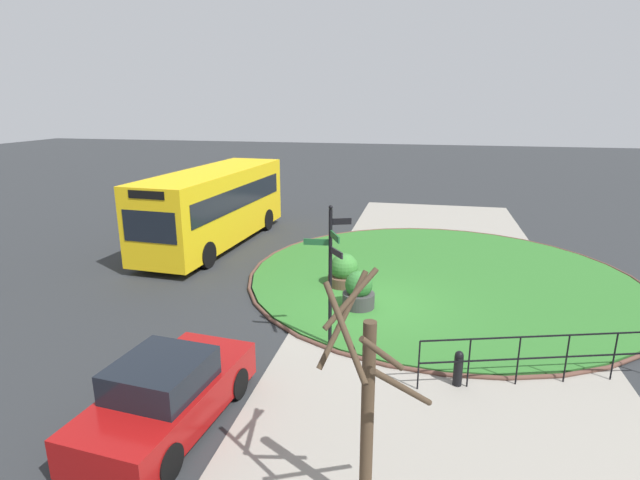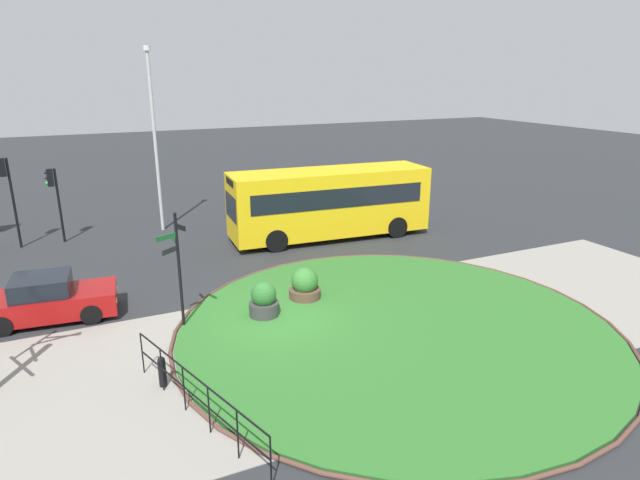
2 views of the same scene
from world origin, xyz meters
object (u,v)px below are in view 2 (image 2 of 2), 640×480
object	(u,v)px
signpost_directional	(177,262)
planter_kerbside	(305,286)
car_near_lane	(48,300)
traffic_light_far	(7,183)
lamppost_tall	(155,136)
planter_near_signpost	(264,302)
bollard_foreground	(162,371)
traffic_light_near	(53,189)
bus_yellow	(329,202)

from	to	relation	value
signpost_directional	planter_kerbside	size ratio (longest dim) A/B	3.11
car_near_lane	planter_kerbside	bearing A→B (deg)	-8.83
traffic_light_far	lamppost_tall	bearing A→B (deg)	173.13
planter_kerbside	planter_near_signpost	bearing A→B (deg)	-157.33
bollard_foreground	car_near_lane	xyz separation A→B (m)	(-2.60, 5.43, 0.23)
signpost_directional	traffic_light_near	bearing A→B (deg)	106.62
lamppost_tall	traffic_light_near	bearing A→B (deg)	-178.45
bollard_foreground	bus_yellow	size ratio (longest dim) A/B	0.09
lamppost_tall	traffic_light_far	bearing A→B (deg)	-177.93
bollard_foreground	traffic_light_near	distance (m)	14.50
traffic_light_near	planter_near_signpost	distance (m)	13.05
bus_yellow	planter_near_signpost	bearing A→B (deg)	54.73
bollard_foreground	planter_kerbside	bearing A→B (deg)	32.51
signpost_directional	car_near_lane	distance (m)	4.63
traffic_light_far	planter_near_signpost	bearing A→B (deg)	114.74
lamppost_tall	planter_near_signpost	world-z (taller)	lamppost_tall
car_near_lane	traffic_light_near	size ratio (longest dim) A/B	1.21
bus_yellow	signpost_directional	bearing A→B (deg)	42.84
traffic_light_far	bollard_foreground	bearing A→B (deg)	96.96
signpost_directional	planter_near_signpost	world-z (taller)	signpost_directional
car_near_lane	lamppost_tall	xyz separation A→B (m)	(4.95, 8.87, 3.95)
bollard_foreground	planter_kerbside	size ratio (longest dim) A/B	0.70
traffic_light_near	lamppost_tall	bearing A→B (deg)	178.89
bollard_foreground	bus_yellow	world-z (taller)	bus_yellow
signpost_directional	bus_yellow	bearing A→B (deg)	38.91
car_near_lane	planter_near_signpost	bearing A→B (deg)	-18.41
bus_yellow	planter_kerbside	bearing A→B (deg)	61.53
bollard_foreground	traffic_light_far	bearing A→B (deg)	105.91
planter_near_signpost	bus_yellow	bearing A→B (deg)	50.80
signpost_directional	bollard_foreground	xyz separation A→B (m)	(-1.08, -3.03, -1.72)
car_near_lane	traffic_light_far	distance (m)	9.04
bus_yellow	traffic_light_far	world-z (taller)	traffic_light_far
signpost_directional	bus_yellow	distance (m)	10.57
traffic_light_near	lamppost_tall	size ratio (longest dim) A/B	0.39
signpost_directional	car_near_lane	size ratio (longest dim) A/B	0.89
lamppost_tall	planter_near_signpost	bearing A→B (deg)	-83.94
car_near_lane	planter_kerbside	xyz separation A→B (m)	(7.91, -2.04, -0.14)
car_near_lane	planter_kerbside	size ratio (longest dim) A/B	3.51
signpost_directional	bus_yellow	world-z (taller)	signpost_directional
signpost_directional	bollard_foreground	bearing A→B (deg)	-109.58
signpost_directional	car_near_lane	world-z (taller)	signpost_directional
signpost_directional	traffic_light_far	size ratio (longest dim) A/B	0.91
traffic_light_far	lamppost_tall	size ratio (longest dim) A/B	0.46
bollard_foreground	car_near_lane	world-z (taller)	car_near_lane
bus_yellow	traffic_light_near	world-z (taller)	traffic_light_near
bollard_foreground	car_near_lane	bearing A→B (deg)	115.55
planter_kerbside	traffic_light_far	bearing A→B (deg)	131.11
bus_yellow	planter_near_signpost	size ratio (longest dim) A/B	7.82
traffic_light_near	planter_kerbside	size ratio (longest dim) A/B	2.90
traffic_light_far	planter_kerbside	world-z (taller)	traffic_light_far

